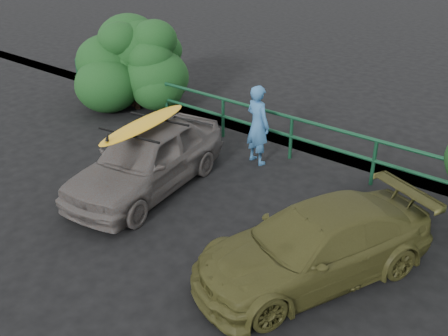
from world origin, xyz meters
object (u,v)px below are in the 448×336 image
(sedan, at_px, (147,159))
(surfboard, at_px, (144,124))
(guardrail, at_px, (255,127))
(man, at_px, (258,125))
(olive_vehicle, at_px, (314,245))

(sedan, xyz_separation_m, surfboard, (-0.00, 0.00, 0.75))
(guardrail, relative_size, man, 7.76)
(man, xyz_separation_m, surfboard, (-0.99, -2.41, 0.52))
(guardrail, xyz_separation_m, surfboard, (-0.48, -3.05, 0.90))
(surfboard, bearing_deg, guardrail, 71.60)
(man, height_order, surfboard, man)
(guardrail, height_order, olive_vehicle, olive_vehicle)
(man, relative_size, surfboard, 0.72)
(olive_vehicle, bearing_deg, man, 161.71)
(olive_vehicle, height_order, man, man)
(man, distance_m, surfboard, 2.66)
(olive_vehicle, distance_m, surfboard, 4.13)
(olive_vehicle, height_order, surfboard, surfboard)
(surfboard, bearing_deg, man, 58.06)
(sedan, relative_size, man, 2.17)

